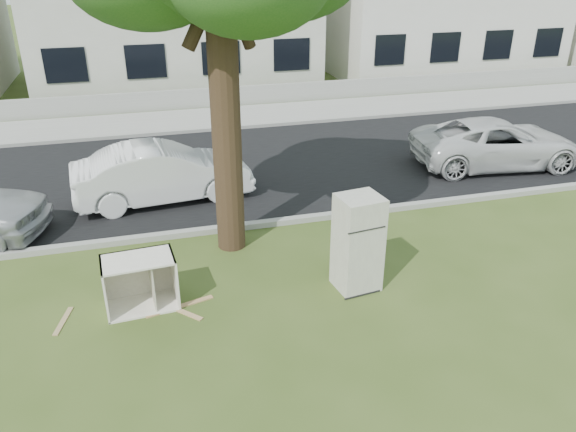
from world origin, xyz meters
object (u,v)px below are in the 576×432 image
object	(u,v)px
fridge	(358,243)
cabinet	(140,283)
car_right	(498,143)
car_center	(163,173)

from	to	relation	value
fridge	cabinet	xyz separation A→B (m)	(-3.58, 0.37, -0.40)
fridge	car_right	world-z (taller)	fridge
cabinet	car_center	size ratio (longest dim) A/B	0.28
cabinet	car_right	size ratio (longest dim) A/B	0.25
fridge	car_center	world-z (taller)	fridge
car_center	car_right	world-z (taller)	car_center
car_center	car_right	bearing A→B (deg)	-95.78
car_center	cabinet	bearing A→B (deg)	165.42
car_right	cabinet	bearing A→B (deg)	121.62
cabinet	car_center	distance (m)	4.35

